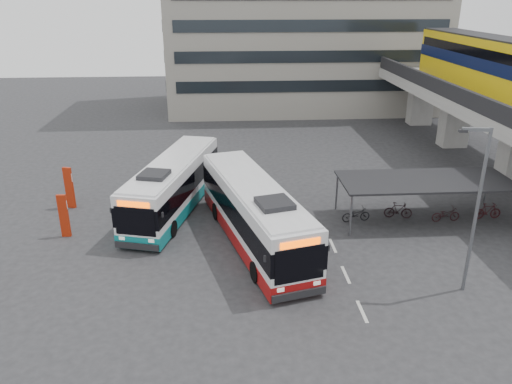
{
  "coord_description": "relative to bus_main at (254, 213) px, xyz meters",
  "views": [
    {
      "loc": [
        -3.23,
        -23.56,
        12.69
      ],
      "look_at": [
        -1.45,
        3.07,
        2.0
      ],
      "focal_mm": 35.0,
      "sensor_mm": 36.0,
      "label": 1
    }
  ],
  "objects": [
    {
      "name": "sign_totem_north",
      "position": [
        -11.27,
        5.42,
        -0.3
      ],
      "size": [
        0.57,
        0.33,
        2.68
      ],
      "rotation": [
        0.0,
        0.0,
        -0.31
      ],
      "color": "#A12109",
      "rests_on": "ground"
    },
    {
      "name": "bus_teal",
      "position": [
        -4.71,
        4.75,
        -0.09
      ],
      "size": [
        5.4,
        11.91,
        3.45
      ],
      "rotation": [
        0.0,
        0.0,
        -0.26
      ],
      "color": "white",
      "rests_on": "ground"
    },
    {
      "name": "sign_totem_mid",
      "position": [
        -10.45,
        1.33,
        -0.4
      ],
      "size": [
        0.54,
        0.18,
        2.5
      ],
      "rotation": [
        0.0,
        0.0,
        -0.04
      ],
      "color": "#A12109",
      "rests_on": "ground"
    },
    {
      "name": "ground",
      "position": [
        1.7,
        -0.79,
        -1.69
      ],
      "size": [
        120.0,
        120.0,
        0.0
      ],
      "primitive_type": "plane",
      "color": "#28282B",
      "rests_on": "ground"
    },
    {
      "name": "bike_shelter",
      "position": [
        10.15,
        2.21,
        -0.05
      ],
      "size": [
        10.0,
        4.0,
        2.54
      ],
      "color": "#595B60",
      "rests_on": "ground"
    },
    {
      "name": "lamp_post",
      "position": [
        9.17,
        -5.39,
        2.67
      ],
      "size": [
        1.34,
        0.34,
        7.64
      ],
      "rotation": [
        0.0,
        0.0,
        -0.14
      ],
      "color": "#595B60",
      "rests_on": "ground"
    },
    {
      "name": "road_markings",
      "position": [
        4.2,
        -3.79,
        -1.68
      ],
      "size": [
        0.15,
        7.6,
        0.01
      ],
      "color": "beige",
      "rests_on": "ground"
    },
    {
      "name": "viaduct",
      "position": [
        18.7,
        12.16,
        4.55
      ],
      "size": [
        8.0,
        32.0,
        9.68
      ],
      "color": "gray",
      "rests_on": "ground"
    },
    {
      "name": "bus_main",
      "position": [
        0.0,
        0.0,
        0.0
      ],
      "size": [
        5.72,
        12.55,
        3.63
      ],
      "rotation": [
        0.0,
        0.0,
        0.26
      ],
      "color": "white",
      "rests_on": "ground"
    },
    {
      "name": "pedestrian",
      "position": [
        -5.4,
        3.94,
        -0.91
      ],
      "size": [
        0.59,
        0.68,
        1.56
      ],
      "primitive_type": "imported",
      "rotation": [
        0.0,
        0.0,
        1.09
      ],
      "color": "black",
      "rests_on": "ground"
    }
  ]
}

